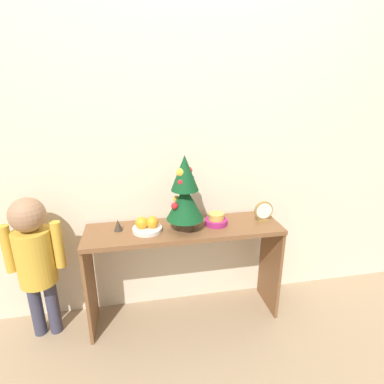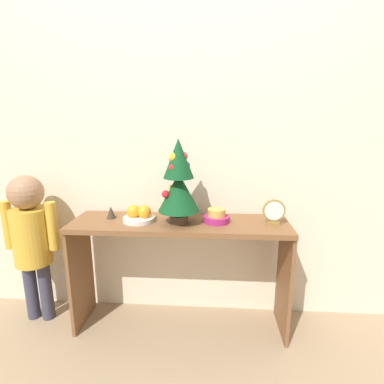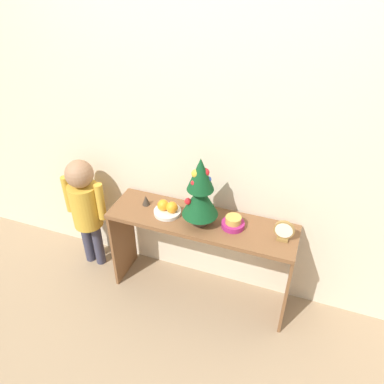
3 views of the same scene
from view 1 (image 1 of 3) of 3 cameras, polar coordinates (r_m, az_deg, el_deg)
name	(u,v)px [view 1 (image 1 of 3)]	position (r m, az deg, el deg)	size (l,w,h in m)	color
ground_plane	(190,332)	(2.21, -0.46, -25.17)	(12.00, 12.00, 0.00)	#997F60
back_wall	(178,136)	(2.00, -2.63, 10.61)	(7.00, 0.05, 2.50)	beige
console_table	(185,248)	(2.02, -1.41, -10.53)	(1.27, 0.35, 0.69)	brown
mini_tree	(185,193)	(1.84, -1.40, -0.21)	(0.23, 0.23, 0.48)	#4C3828
fruit_bowl	(147,226)	(1.92, -8.54, -6.36)	(0.19, 0.19, 0.10)	silver
singing_bowl	(216,220)	(1.99, 4.63, -5.32)	(0.15, 0.15, 0.08)	#9E2366
desk_clock	(264,212)	(2.06, 13.47, -3.71)	(0.13, 0.04, 0.15)	olive
figurine	(118,225)	(1.95, -13.91, -6.15)	(0.05, 0.05, 0.07)	#382D23
child_figure	(34,253)	(2.09, -27.80, -10.32)	(0.35, 0.22, 0.95)	#38384C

